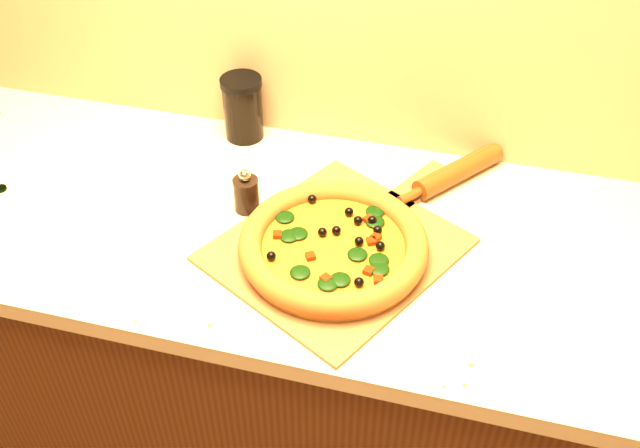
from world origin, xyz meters
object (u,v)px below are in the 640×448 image
Objects in this scene: pepper_grinder at (246,193)px; rolling_pin at (459,171)px; pizza at (333,246)px; dark_jar at (243,108)px; pizza_peel at (342,245)px.

pepper_grinder is 0.46m from rolling_pin.
pizza is at bearing -123.46° from rolling_pin.
pizza is 2.38× the size of dark_jar.
pizza_peel is 0.45m from dark_jar.
pizza_peel is 2.19× the size of rolling_pin.
pizza_peel is 0.34m from rolling_pin.
dark_jar is at bearing 110.30° from pepper_grinder.
pizza_peel is 1.70× the size of pizza.
rolling_pin is 0.51m from dark_jar.
dark_jar is at bearing 130.71° from pizza.
dark_jar is at bearing 162.56° from pizza_peel.
pepper_grinder is at bearing 154.86° from pizza.
pizza is 0.37m from rolling_pin.
pepper_grinder reaches higher than rolling_pin.
pepper_grinder is at bearing -152.93° from rolling_pin.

